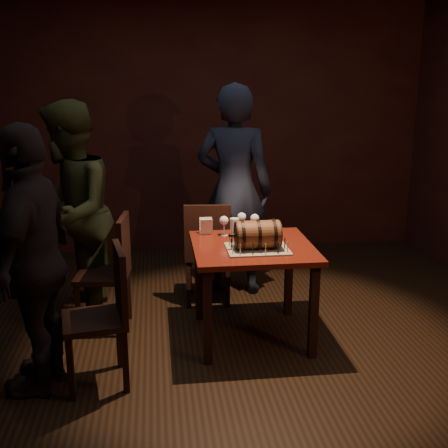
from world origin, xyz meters
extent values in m
plane|color=black|center=(0.00, 0.00, 0.00)|extent=(5.00, 5.00, 0.00)
cube|color=black|center=(0.00, 2.50, 1.40)|extent=(5.00, 0.04, 2.80)
cube|color=black|center=(0.00, -2.50, 1.40)|extent=(5.00, 0.04, 2.80)
cube|color=#46120B|center=(0.17, 0.15, 0.73)|extent=(0.90, 0.90, 0.04)
cube|color=black|center=(-0.21, -0.23, 0.35)|extent=(0.06, 0.06, 0.71)
cube|color=black|center=(0.55, -0.23, 0.35)|extent=(0.06, 0.06, 0.71)
cube|color=black|center=(-0.21, 0.53, 0.35)|extent=(0.06, 0.06, 0.71)
cube|color=black|center=(0.55, 0.53, 0.35)|extent=(0.06, 0.06, 0.71)
cube|color=gray|center=(0.19, 0.04, 0.76)|extent=(0.45, 0.35, 0.01)
cylinder|color=brown|center=(0.19, 0.04, 0.87)|extent=(0.31, 0.21, 0.21)
cylinder|color=black|center=(0.07, 0.04, 0.87)|extent=(0.02, 0.22, 0.22)
cylinder|color=black|center=(0.19, 0.04, 0.87)|extent=(0.02, 0.22, 0.22)
cylinder|color=black|center=(0.30, 0.04, 0.87)|extent=(0.02, 0.22, 0.22)
cylinder|color=black|center=(0.03, 0.04, 0.87)|extent=(0.01, 0.20, 0.20)
cylinder|color=black|center=(0.35, 0.04, 0.87)|extent=(0.01, 0.20, 0.20)
cylinder|color=black|center=(0.01, 0.04, 0.87)|extent=(0.04, 0.02, 0.02)
sphere|color=black|center=(-0.01, 0.04, 0.87)|extent=(0.03, 0.03, 0.03)
cylinder|color=#D6BC80|center=(0.04, -0.11, 0.80)|extent=(0.01, 0.01, 0.08)
cylinder|color=black|center=(0.04, -0.11, 0.85)|extent=(0.00, 0.00, 0.01)
cylinder|color=black|center=(0.13, -0.11, 0.80)|extent=(0.01, 0.01, 0.08)
cylinder|color=black|center=(0.13, -0.11, 0.85)|extent=(0.00, 0.00, 0.01)
cylinder|color=#D6BC80|center=(0.22, -0.11, 0.80)|extent=(0.01, 0.01, 0.08)
cylinder|color=black|center=(0.22, -0.11, 0.85)|extent=(0.00, 0.00, 0.01)
cylinder|color=black|center=(0.31, -0.11, 0.80)|extent=(0.01, 0.01, 0.08)
cylinder|color=black|center=(0.31, -0.11, 0.85)|extent=(0.00, 0.00, 0.01)
cylinder|color=#D6BC80|center=(0.38, -0.09, 0.80)|extent=(0.01, 0.01, 0.08)
cylinder|color=black|center=(0.38, -0.09, 0.85)|extent=(0.00, 0.00, 0.01)
cylinder|color=black|center=(0.38, 0.00, 0.80)|extent=(0.01, 0.01, 0.08)
cylinder|color=black|center=(0.38, 0.00, 0.85)|extent=(0.00, 0.00, 0.01)
cylinder|color=#D6BC80|center=(0.38, 0.09, 0.80)|extent=(0.01, 0.01, 0.08)
cylinder|color=black|center=(0.38, 0.09, 0.85)|extent=(0.00, 0.00, 0.01)
cylinder|color=black|center=(0.38, 0.18, 0.80)|extent=(0.01, 0.01, 0.08)
cylinder|color=black|center=(0.38, 0.18, 0.85)|extent=(0.00, 0.00, 0.01)
cylinder|color=#D6BC80|center=(0.29, 0.18, 0.80)|extent=(0.01, 0.01, 0.08)
cylinder|color=black|center=(0.29, 0.18, 0.85)|extent=(0.00, 0.00, 0.01)
cylinder|color=black|center=(0.20, 0.18, 0.80)|extent=(0.01, 0.01, 0.08)
cylinder|color=black|center=(0.20, 0.18, 0.85)|extent=(0.00, 0.00, 0.01)
cylinder|color=#D6BC80|center=(0.11, 0.18, 0.80)|extent=(0.01, 0.01, 0.08)
cylinder|color=black|center=(0.11, 0.18, 0.85)|extent=(0.00, 0.00, 0.01)
cylinder|color=black|center=(0.02, 0.18, 0.80)|extent=(0.01, 0.01, 0.08)
cylinder|color=black|center=(0.02, 0.18, 0.85)|extent=(0.00, 0.00, 0.01)
cylinder|color=#D6BC80|center=(-0.01, 0.12, 0.80)|extent=(0.01, 0.01, 0.08)
cylinder|color=black|center=(-0.01, 0.12, 0.85)|extent=(0.00, 0.00, 0.01)
cylinder|color=black|center=(-0.01, 0.03, 0.80)|extent=(0.01, 0.01, 0.08)
cylinder|color=black|center=(-0.01, 0.03, 0.85)|extent=(0.00, 0.00, 0.01)
cylinder|color=#D6BC80|center=(-0.01, -0.06, 0.80)|extent=(0.01, 0.01, 0.08)
cylinder|color=black|center=(-0.01, -0.06, 0.85)|extent=(0.00, 0.00, 0.01)
cylinder|color=silver|center=(-0.01, 0.43, 0.75)|extent=(0.06, 0.06, 0.01)
cylinder|color=silver|center=(-0.01, 0.43, 0.80)|extent=(0.01, 0.01, 0.09)
sphere|color=silver|center=(-0.01, 0.43, 0.88)|extent=(0.07, 0.07, 0.07)
sphere|color=#591114|center=(-0.01, 0.43, 0.87)|extent=(0.05, 0.05, 0.05)
cylinder|color=silver|center=(0.15, 0.53, 0.75)|extent=(0.06, 0.06, 0.01)
cylinder|color=silver|center=(0.15, 0.53, 0.80)|extent=(0.01, 0.01, 0.09)
sphere|color=silver|center=(0.15, 0.53, 0.88)|extent=(0.07, 0.07, 0.07)
cylinder|color=silver|center=(0.24, 0.47, 0.75)|extent=(0.06, 0.06, 0.01)
cylinder|color=silver|center=(0.24, 0.47, 0.80)|extent=(0.01, 0.01, 0.09)
sphere|color=silver|center=(0.24, 0.47, 0.88)|extent=(0.07, 0.07, 0.07)
sphere|color=#BF594C|center=(0.24, 0.47, 0.87)|extent=(0.05, 0.05, 0.05)
cylinder|color=silver|center=(0.07, 0.39, 0.82)|extent=(0.07, 0.07, 0.15)
cylinder|color=#9E5414|center=(0.07, 0.39, 0.81)|extent=(0.06, 0.06, 0.11)
cylinder|color=white|center=(0.07, 0.39, 0.87)|extent=(0.06, 0.06, 0.02)
cube|color=black|center=(-0.10, 0.93, 0.45)|extent=(0.43, 0.43, 0.04)
cube|color=black|center=(0.09, 1.08, 0.21)|extent=(0.04, 0.04, 0.43)
cube|color=black|center=(-0.25, 1.11, 0.21)|extent=(0.04, 0.04, 0.43)
cube|color=black|center=(0.06, 0.74, 0.21)|extent=(0.04, 0.04, 0.43)
cube|color=black|center=(-0.28, 0.77, 0.21)|extent=(0.04, 0.04, 0.43)
cube|color=black|center=(-0.11, 0.75, 0.70)|extent=(0.40, 0.07, 0.46)
cube|color=black|center=(-0.98, 0.46, 0.45)|extent=(0.44, 0.44, 0.04)
cube|color=black|center=(-1.13, 0.64, 0.21)|extent=(0.04, 0.04, 0.43)
cube|color=black|center=(-1.17, 0.31, 0.21)|extent=(0.04, 0.04, 0.43)
cube|color=black|center=(-0.79, 0.61, 0.21)|extent=(0.04, 0.04, 0.43)
cube|color=black|center=(-0.83, 0.27, 0.21)|extent=(0.04, 0.04, 0.43)
cube|color=black|center=(-0.80, 0.44, 0.70)|extent=(0.08, 0.40, 0.46)
cube|color=black|center=(-0.96, -0.39, 0.45)|extent=(0.46, 0.46, 0.04)
cube|color=black|center=(-1.16, -0.25, 0.21)|extent=(0.04, 0.04, 0.43)
cube|color=black|center=(-1.10, -0.59, 0.21)|extent=(0.04, 0.04, 0.43)
cube|color=black|center=(-0.82, -0.20, 0.21)|extent=(0.04, 0.04, 0.43)
cube|color=black|center=(-0.77, -0.53, 0.21)|extent=(0.04, 0.04, 0.43)
cube|color=black|center=(-0.78, -0.36, 0.70)|extent=(0.11, 0.40, 0.46)
imported|color=black|center=(0.18, 1.17, 0.96)|extent=(0.82, 0.68, 1.93)
imported|color=#374020|center=(-1.23, 0.70, 0.90)|extent=(0.69, 0.88, 1.81)
imported|color=black|center=(-1.31, -0.36, 0.86)|extent=(0.60, 1.07, 1.73)
camera|label=1|loc=(-0.54, -3.82, 2.00)|focal=45.00mm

